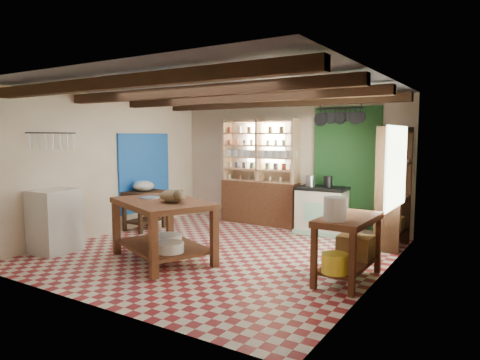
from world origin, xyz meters
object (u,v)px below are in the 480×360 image
Objects in this scene: stove at (322,210)px; prep_table at (144,210)px; work_table at (163,230)px; white_cabinet at (55,221)px; right_counter at (348,248)px; cat at (173,196)px.

prep_table is at bearing -156.82° from stove.
work_table reaches higher than stove.
stove reaches higher than prep_table.
prep_table is at bearing 85.39° from white_cabinet.
stove is 2.67m from right_counter.
prep_table is 1.96m from white_cabinet.
work_table reaches higher than right_counter.
cat is (2.00, -1.43, 0.61)m from prep_table.
stove reaches higher than right_counter.
cat is at bearing 10.54° from white_cabinet.
white_cabinet reaches higher than work_table.
right_counter is at bearing 35.52° from work_table.
work_table is 0.60m from cat.
right_counter is at bearing 10.73° from white_cabinet.
white_cabinet is (-1.77, -0.58, 0.05)m from work_table.
white_cabinet is at bearing -91.41° from prep_table.
right_counter is (1.27, -2.35, -0.03)m from stove.
stove is at bearing 119.53° from right_counter.
white_cabinet is 2.14m from cat.
work_table is 3.89× the size of cat.
work_table is 3.24m from stove.
white_cabinet is at bearing -138.90° from work_table.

